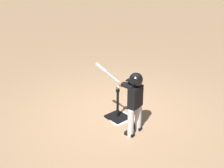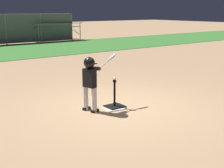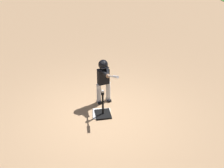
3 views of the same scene
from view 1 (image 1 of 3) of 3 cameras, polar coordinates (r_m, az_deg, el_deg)
The scene contains 5 objects.
ground_plane at distance 6.41m, azimuth 0.66°, elevation -5.84°, with size 90.00×90.00×0.00m, color tan.
home_plate at distance 6.32m, azimuth 1.44°, elevation -6.24°, with size 0.44×0.44×0.02m, color white.
batting_tee at distance 6.29m, azimuth 1.03°, elevation -5.51°, with size 0.41×0.37×0.64m.
batter_child at distance 5.54m, azimuth 4.01°, elevation -2.09°, with size 0.99×0.42×1.21m.
baseball at distance 6.02m, azimuth 1.07°, elevation -0.66°, with size 0.07×0.07×0.07m, color white.
Camera 1 is at (-4.11, 3.68, 3.28)m, focal length 50.00 mm.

